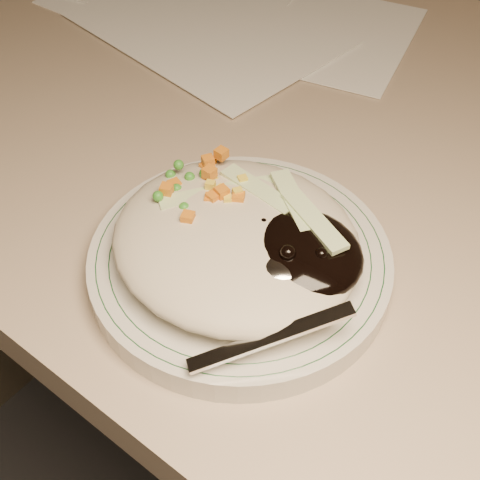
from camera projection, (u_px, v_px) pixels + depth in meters
The scene contains 5 objects.
desk at pixel (431, 333), 0.73m from camera, with size 1.40×0.70×0.74m.
plate at pixel (240, 263), 0.52m from camera, with size 0.24×0.24×0.02m, color silver.
plate_rim at pixel (240, 254), 0.52m from camera, with size 0.22×0.22×0.00m.
meal at pixel (244, 238), 0.50m from camera, with size 0.21×0.19×0.05m.
papers at pixel (212, 8), 0.83m from camera, with size 0.51×0.34×0.00m.
Camera 1 is at (0.10, 0.91, 1.14)m, focal length 50.00 mm.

